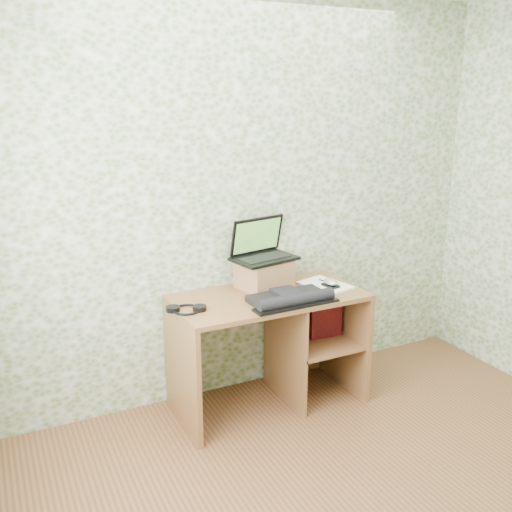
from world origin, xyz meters
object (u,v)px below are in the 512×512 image
riser (264,274)px  keyboard (290,298)px  laptop (261,249)px  notepad (325,285)px  desk (277,331)px

riser → keyboard: riser is taller
riser → keyboard: 0.32m
laptop → notepad: laptop is taller
desk → keyboard: size_ratio=2.19×
laptop → notepad: (0.37, -0.20, -0.24)m
riser → laptop: bearing=90.0°
desk → riser: 0.38m
desk → notepad: bearing=-7.0°
riser → notepad: bearing=-22.9°
desk → riser: (-0.04, 0.12, 0.36)m
desk → laptop: size_ratio=2.74×
desk → keyboard: bearing=-95.0°
keyboard → notepad: size_ratio=1.70×
desk → riser: size_ratio=3.87×
keyboard → notepad: 0.39m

